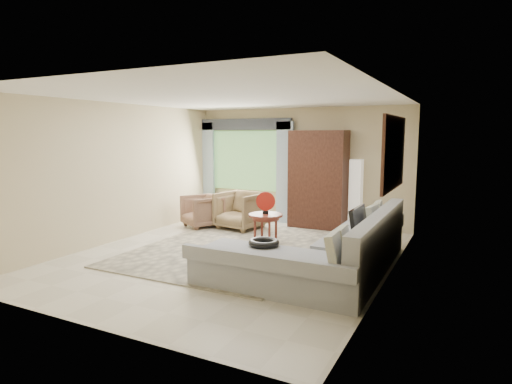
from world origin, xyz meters
The scene contains 17 objects.
ground centered at (0.00, 0.00, 0.00)m, with size 6.00×6.00×0.00m, color silver.
area_rug centered at (-0.22, 0.42, 0.01)m, with size 3.00×4.00×0.02m, color #BBB194.
sectional_sofa centered at (1.78, -0.18, 0.28)m, with size 2.30×3.46×0.90m.
tv_screen centered at (2.05, 0.15, 0.72)m, with size 0.06×0.74×0.48m, color black.
garden_hose centered at (1.00, -0.89, 0.55)m, with size 0.43×0.43×0.09m, color black.
coffee_table centered at (0.24, 0.74, 0.32)m, with size 0.61×0.61×0.61m.
red_disc centered at (0.24, 0.74, 0.84)m, with size 0.34×0.34×0.03m, color #9F190F.
armchair_left centered at (-1.73, 1.65, 0.35)m, with size 0.75×0.77×0.70m, color #89664A.
armchair_right centered at (-0.89, 1.84, 0.40)m, with size 0.86×0.88×0.80m, color olive.
potted_plant centered at (-2.17, 2.73, 0.29)m, with size 0.52×0.45×0.58m, color #999999.
armoire centered at (0.55, 2.72, 1.05)m, with size 1.20×0.55×2.10m, color black.
floor_lamp centered at (1.35, 2.78, 0.75)m, with size 0.24×0.24×1.50m, color silver.
window centered at (-1.35, 2.97, 1.40)m, with size 1.80×0.04×1.40m, color #669E59.
curtain_left centered at (-2.40, 2.88, 1.15)m, with size 0.40×0.08×2.30m, color #9EB7CC.
curtain_right centered at (-0.30, 2.88, 1.15)m, with size 0.40×0.08×2.30m, color #9EB7CC.
valance centered at (-1.35, 2.90, 2.25)m, with size 2.40×0.12×0.26m, color #1E232D.
wall_mirror centered at (2.46, 0.35, 1.75)m, with size 0.05×1.70×1.05m.
Camera 1 is at (3.48, -6.02, 2.02)m, focal length 30.00 mm.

